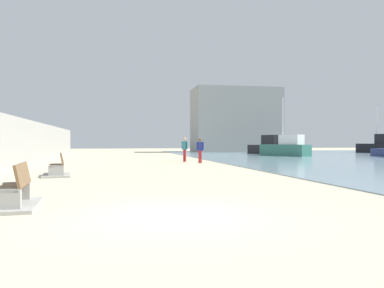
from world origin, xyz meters
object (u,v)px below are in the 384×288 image
Objects in this scene: bench_near at (13,197)px; bench_far at (57,171)px; boat_distant at (269,147)px; person_walking at (185,148)px; boat_outer at (286,148)px; boat_far_right at (381,146)px; person_standing at (200,149)px.

bench_far is at bearing 91.14° from bench_near.
boat_distant reaches higher than bench_far.
boat_outer reaches higher than person_walking.
boat_far_right is at bearing 29.84° from person_walking.
boat_far_right is at bearing 33.49° from person_standing.
boat_distant reaches higher than person_walking.
bench_far is 32.68m from boat_distant.
boat_outer is at bearing 55.32° from bench_near.
person_walking is 14.64m from boat_outer.
person_standing is at bearing -70.13° from person_walking.
boat_far_right is (16.14, 7.41, 0.09)m from boat_outer.
person_standing is 20.78m from boat_distant.
boat_far_right is (35.38, 26.81, 0.70)m from bench_far.
bench_near is 33.54m from boat_outer.
boat_outer is (19.24, 19.40, 0.61)m from bench_far.
boat_distant is 0.91× the size of boat_outer.
boat_distant reaches higher than person_standing.
bench_near is 8.18m from bench_far.
boat_outer is at bearing -155.34° from boat_far_right.
boat_far_right is (35.22, 34.99, 0.70)m from bench_near.
boat_distant is at bearing 82.87° from boat_outer.
boat_far_right is (27.25, 18.03, -0.06)m from person_standing.
boat_outer is 1.00× the size of boat_far_right.
boat_far_right reaches higher than bench_far.
person_walking is 0.33× the size of boat_distant.
boat_far_right reaches higher than boat_distant.
boat_distant is (19.88, 33.99, 0.60)m from bench_near.
boat_far_right is at bearing 3.73° from boat_distant.
bench_near and bench_far have the same top height.
boat_far_right reaches higher than bench_near.
person_walking is 19.64m from boat_distant.
person_walking is 0.30× the size of boat_far_right.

